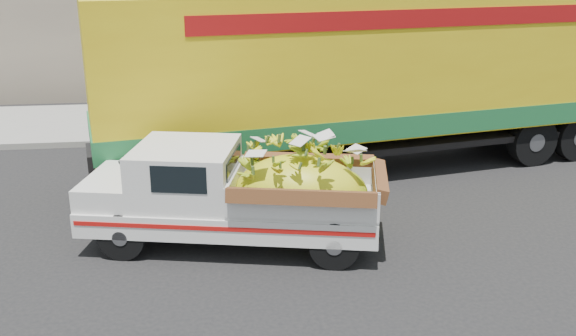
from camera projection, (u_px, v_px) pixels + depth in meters
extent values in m
plane|color=black|center=(353.00, 250.00, 10.32)|extent=(100.00, 100.00, 0.00)
cube|color=gray|center=(298.00, 136.00, 16.48)|extent=(60.00, 0.25, 0.15)
cube|color=gray|center=(288.00, 117.00, 18.45)|extent=(60.00, 4.00, 0.14)
cube|color=gray|center=(39.00, 15.00, 22.31)|extent=(18.00, 6.00, 5.00)
cylinder|color=black|center=(122.00, 236.00, 9.92)|extent=(0.79, 0.38, 0.76)
cylinder|color=black|center=(150.00, 202.00, 11.29)|extent=(0.79, 0.38, 0.76)
cylinder|color=black|center=(334.00, 245.00, 9.62)|extent=(0.79, 0.38, 0.76)
cylinder|color=black|center=(337.00, 208.00, 10.99)|extent=(0.79, 0.38, 0.76)
cube|color=silver|center=(232.00, 211.00, 10.40)|extent=(4.94, 2.67, 0.39)
cube|color=#A50F0C|center=(221.00, 229.00, 9.58)|extent=(4.48, 1.01, 0.07)
cube|color=silver|center=(95.00, 212.00, 10.65)|extent=(0.46, 1.64, 0.14)
cube|color=silver|center=(115.00, 186.00, 10.46)|extent=(1.17, 1.74, 0.36)
cube|color=silver|center=(186.00, 173.00, 10.26)|extent=(1.86, 1.92, 0.90)
cube|color=black|center=(178.00, 180.00, 9.43)|extent=(0.83, 0.19, 0.42)
cube|color=silver|center=(305.00, 188.00, 10.15)|extent=(2.60, 2.15, 0.51)
ellipsoid|color=yellow|center=(299.00, 194.00, 10.19)|extent=(2.32, 1.77, 1.27)
cylinder|color=black|center=(576.00, 137.00, 14.67)|extent=(1.14, 0.53, 1.10)
cylinder|color=black|center=(520.00, 117.00, 16.47)|extent=(1.14, 0.53, 1.10)
cylinder|color=black|center=(532.00, 141.00, 14.31)|extent=(1.14, 0.53, 1.10)
cylinder|color=black|center=(480.00, 120.00, 16.11)|extent=(1.14, 0.53, 1.10)
cylinder|color=black|center=(174.00, 179.00, 11.93)|extent=(1.14, 0.53, 1.10)
cylinder|color=black|center=(160.00, 149.00, 13.73)|extent=(1.14, 0.53, 1.10)
cube|color=black|center=(371.00, 133.00, 14.10)|extent=(11.96, 3.34, 0.36)
cube|color=gold|center=(374.00, 60.00, 13.59)|extent=(12.02, 4.76, 2.84)
cube|color=#1A5D2E|center=(372.00, 114.00, 13.96)|extent=(12.08, 4.79, 0.45)
cube|color=maroon|center=(405.00, 19.00, 12.15)|extent=(8.24, 1.67, 0.35)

